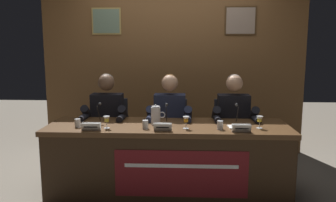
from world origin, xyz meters
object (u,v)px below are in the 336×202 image
(water_cup_center, at_px, (145,125))
(panelist_right, at_px, (234,120))
(water_cup_right, at_px, (220,125))
(microphone_left, at_px, (98,117))
(water_pitcher_central, at_px, (156,115))
(chair_right, at_px, (231,139))
(conference_table, at_px, (168,150))
(juice_glass_center, at_px, (186,120))
(chair_left, at_px, (110,137))
(juice_glass_right, at_px, (260,120))
(panelist_center, at_px, (169,119))
(microphone_right, at_px, (237,118))
(microphone_center, at_px, (166,118))
(water_cup_left, at_px, (78,123))
(nameplate_left, at_px, (91,127))
(juice_glass_left, at_px, (107,120))
(nameplate_center, at_px, (163,127))
(document_stack_right, at_px, (239,127))
(panelist_left, at_px, (106,119))
(nameplate_right, at_px, (241,128))
(chair_center, at_px, (170,138))

(water_cup_center, xyz_separation_m, panelist_right, (0.95, 0.54, -0.06))
(water_cup_center, xyz_separation_m, water_cup_right, (0.74, 0.01, 0.00))
(microphone_left, distance_m, water_pitcher_central, 0.60)
(panelist_right, bearing_deg, chair_right, 90.00)
(conference_table, distance_m, juice_glass_center, 0.38)
(juice_glass_center, relative_size, panelist_right, 0.10)
(chair_left, bearing_deg, water_pitcher_central, -41.57)
(conference_table, relative_size, juice_glass_right, 20.19)
(panelist_center, distance_m, microphone_right, 0.81)
(microphone_right, bearing_deg, juice_glass_center, -163.03)
(conference_table, distance_m, chair_left, 0.99)
(microphone_center, bearing_deg, panelist_right, 26.30)
(chair_left, distance_m, chair_right, 1.47)
(chair_right, xyz_separation_m, microphone_right, (-0.02, -0.56, 0.37))
(water_cup_left, distance_m, microphone_right, 1.63)
(nameplate_left, height_order, water_cup_left, water_cup_left)
(chair_right, bearing_deg, nameplate_left, -150.05)
(conference_table, xyz_separation_m, juice_glass_left, (-0.61, -0.09, 0.33))
(chair_left, xyz_separation_m, microphone_left, (0.00, -0.57, 0.37))
(water_cup_center, bearing_deg, nameplate_center, -27.48)
(chair_left, bearing_deg, panelist_center, -15.21)
(nameplate_left, distance_m, microphone_right, 1.48)
(microphone_center, distance_m, document_stack_right, 0.74)
(nameplate_left, xyz_separation_m, water_pitcher_central, (0.60, 0.31, 0.05))
(juice_glass_right, bearing_deg, panelist_left, 164.08)
(juice_glass_center, relative_size, nameplate_right, 0.69)
(nameplate_right, bearing_deg, panelist_left, 156.18)
(nameplate_left, relative_size, juice_glass_right, 1.52)
(water_cup_left, height_order, microphone_right, microphone_right)
(juice_glass_center, xyz_separation_m, microphone_center, (-0.20, 0.15, -0.01))
(chair_right, distance_m, nameplate_right, 0.90)
(water_cup_left, distance_m, document_stack_right, 1.63)
(juice_glass_right, height_order, water_pitcher_central, water_pitcher_central)
(chair_center, relative_size, microphone_right, 4.19)
(microphone_left, height_order, water_cup_center, microphone_left)
(chair_left, xyz_separation_m, document_stack_right, (1.45, -0.65, 0.30))
(panelist_left, height_order, water_cup_right, panelist_left)
(juice_glass_left, relative_size, water_cup_center, 1.46)
(juice_glass_right, height_order, document_stack_right, juice_glass_right)
(juice_glass_right, bearing_deg, conference_table, 179.05)
(microphone_left, xyz_separation_m, nameplate_right, (1.44, -0.27, -0.03))
(conference_table, bearing_deg, water_cup_center, -159.68)
(panelist_right, height_order, document_stack_right, panelist_right)
(conference_table, relative_size, nameplate_right, 13.95)
(water_cup_left, height_order, document_stack_right, water_cup_left)
(panelist_right, xyz_separation_m, water_pitcher_central, (-0.86, -0.34, 0.12))
(water_cup_center, relative_size, water_pitcher_central, 0.40)
(nameplate_left, height_order, chair_right, chair_right)
(panelist_right, bearing_deg, chair_left, 172.26)
(chair_right, bearing_deg, nameplate_center, -132.98)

